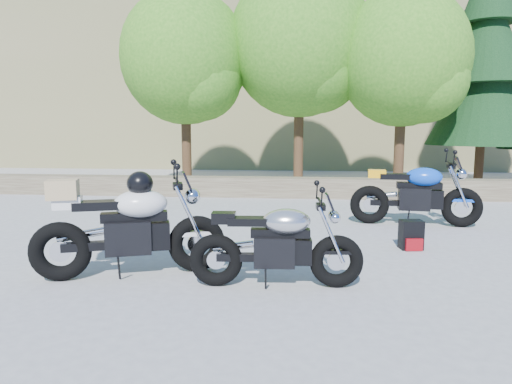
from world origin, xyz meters
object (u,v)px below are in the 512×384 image
(silver_bike, at_px, (277,245))
(blue_bike, at_px, (416,195))
(backpack, at_px, (411,235))
(white_bike, at_px, (129,225))

(silver_bike, distance_m, blue_bike, 4.19)
(blue_bike, height_order, backpack, blue_bike)
(backpack, bearing_deg, white_bike, -164.15)
(silver_bike, bearing_deg, blue_bike, 52.81)
(white_bike, bearing_deg, blue_bike, 19.84)
(silver_bike, xyz_separation_m, white_bike, (-1.76, 0.20, 0.14))
(blue_bike, relative_size, backpack, 5.43)
(blue_bike, bearing_deg, backpack, -99.51)
(silver_bike, bearing_deg, white_bike, 169.93)
(silver_bike, xyz_separation_m, blue_bike, (2.31, 3.49, 0.09))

